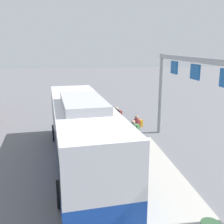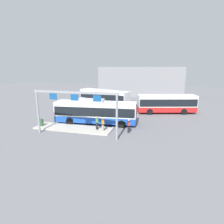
{
  "view_description": "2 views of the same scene",
  "coord_description": "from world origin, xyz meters",
  "px_view_note": "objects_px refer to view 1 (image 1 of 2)",
  "views": [
    {
      "loc": [
        -12.18,
        0.24,
        5.65
      ],
      "look_at": [
        3.33,
        -1.94,
        1.76
      ],
      "focal_mm": 42.64,
      "sensor_mm": 36.0,
      "label": 1
    },
    {
      "loc": [
        9.06,
        -24.71,
        7.84
      ],
      "look_at": [
        2.41,
        -0.25,
        1.89
      ],
      "focal_mm": 31.4,
      "sensor_mm": 36.0,
      "label": 2
    }
  ],
  "objects_px": {
    "bus_main": "(81,129)",
    "person_waiting_mid": "(133,134)",
    "person_waiting_near": "(137,129)",
    "person_boarding": "(117,118)"
  },
  "relations": [
    {
      "from": "person_waiting_mid",
      "to": "bus_main",
      "type": "bearing_deg",
      "value": -2.24
    },
    {
      "from": "person_boarding",
      "to": "person_waiting_near",
      "type": "height_order",
      "value": "person_waiting_near"
    },
    {
      "from": "bus_main",
      "to": "person_waiting_mid",
      "type": "height_order",
      "value": "bus_main"
    },
    {
      "from": "person_waiting_near",
      "to": "bus_main",
      "type": "bearing_deg",
      "value": 13.23
    },
    {
      "from": "person_boarding",
      "to": "person_waiting_mid",
      "type": "distance_m",
      "value": 3.95
    },
    {
      "from": "person_waiting_near",
      "to": "person_waiting_mid",
      "type": "relative_size",
      "value": 1.0
    },
    {
      "from": "bus_main",
      "to": "person_boarding",
      "type": "relative_size",
      "value": 6.77
    },
    {
      "from": "person_boarding",
      "to": "person_waiting_near",
      "type": "bearing_deg",
      "value": 85.96
    },
    {
      "from": "bus_main",
      "to": "person_waiting_mid",
      "type": "bearing_deg",
      "value": -72.8
    },
    {
      "from": "person_waiting_mid",
      "to": "person_waiting_near",
      "type": "bearing_deg",
      "value": -139.14
    }
  ]
}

